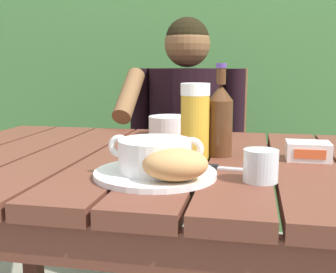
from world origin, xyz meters
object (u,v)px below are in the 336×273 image
beer_glass (195,121)px  water_glass_small (261,166)px  person_eating (184,137)px  beer_bottle (220,119)px  serving_plate (155,174)px  bread_roll (175,164)px  table_knife (217,167)px  butter_tub (308,151)px  diner_bowl (170,126)px  chair_near_diner (192,178)px  soup_bowl (155,154)px

beer_glass → water_glass_small: (0.16, -0.19, -0.06)m
person_eating → beer_bottle: 0.69m
serving_plate → bread_roll: bread_roll is taller
table_knife → butter_tub: bearing=33.0°
bread_roll → water_glass_small: bread_roll is taller
diner_bowl → beer_glass: bearing=-68.6°
beer_glass → diner_bowl: size_ratio=1.35×
beer_glass → bread_roll: bearing=-90.5°
chair_near_diner → person_eating: bearing=-90.8°
soup_bowl → bread_roll: (0.06, -0.06, -0.00)m
table_knife → bread_roll: bearing=-113.8°
beer_glass → butter_tub: bearing=6.2°
water_glass_small → butter_tub: bearing=62.2°
chair_near_diner → bread_roll: 1.20m
bread_roll → person_eating: bearing=98.1°
water_glass_small → diner_bowl: size_ratio=0.51×
chair_near_diner → diner_bowl: 0.63m
water_glass_small → butter_tub: size_ratio=0.67×
serving_plate → bread_roll: 0.09m
chair_near_diner → serving_plate: chair_near_diner is taller
beer_glass → butter_tub: size_ratio=1.79×
bread_roll → chair_near_diner: bearing=96.5°
chair_near_diner → butter_tub: size_ratio=9.33×
butter_tub → serving_plate: bearing=-146.0°
beer_glass → serving_plate: bearing=-106.2°
soup_bowl → serving_plate: bearing=0.0°
beer_bottle → water_glass_small: size_ratio=3.35×
soup_bowl → water_glass_small: size_ratio=2.90×
soup_bowl → chair_near_diner: bearing=94.0°
bread_roll → beer_glass: beer_glass is taller
bread_roll → beer_bottle: 0.31m
beer_glass → diner_bowl: bearing=111.4°
person_eating → beer_bottle: size_ratio=5.03×
chair_near_diner → butter_tub: 1.00m
beer_glass → butter_tub: 0.29m
beer_bottle → butter_tub: beer_bottle is taller
soup_bowl → diner_bowl: bearing=97.9°
person_eating → butter_tub: (0.42, -0.64, 0.09)m
diner_bowl → butter_tub: bearing=-36.6°
water_glass_small → person_eating: bearing=108.8°
chair_near_diner → soup_bowl: chair_near_diner is taller
person_eating → diner_bowl: person_eating is taller
water_glass_small → diner_bowl: (-0.29, 0.53, -0.00)m
bread_roll → water_glass_small: size_ratio=2.11×
serving_plate → water_glass_small: water_glass_small is taller
chair_near_diner → beer_glass: bearing=-81.4°
beer_glass → table_knife: bearing=-59.0°
serving_plate → soup_bowl: (0.00, 0.00, 0.04)m
diner_bowl → serving_plate: bearing=-82.1°
serving_plate → table_knife: serving_plate is taller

